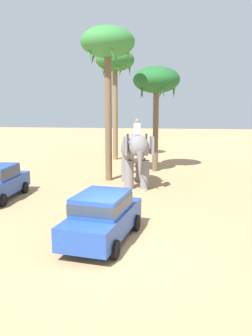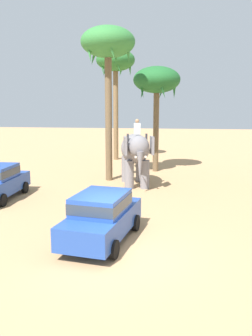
{
  "view_description": "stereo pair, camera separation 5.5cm",
  "coord_description": "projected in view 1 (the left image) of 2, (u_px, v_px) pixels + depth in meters",
  "views": [
    {
      "loc": [
        1.67,
        -10.25,
        4.62
      ],
      "look_at": [
        -0.67,
        6.28,
        1.6
      ],
      "focal_mm": 37.21,
      "sensor_mm": 36.0,
      "label": 1
    },
    {
      "loc": [
        1.72,
        -10.25,
        4.62
      ],
      "look_at": [
        -0.67,
        6.28,
        1.6
      ],
      "focal_mm": 37.21,
      "sensor_mm": 36.0,
      "label": 2
    }
  ],
  "objects": [
    {
      "name": "ground_plane",
      "position": [
        119.0,
        253.0,
        11.04
      ],
      "size": [
        120.0,
        120.0,
        0.0
      ],
      "primitive_type": "plane",
      "color": "tan"
    },
    {
      "name": "palm_tree_behind_elephant",
      "position": [
        156.0,
        82.0,
        23.68
      ],
      "size": [
        3.2,
        3.2,
        7.23
      ],
      "color": "brown",
      "rests_on": "ground"
    },
    {
      "name": "palm_tree_far_back",
      "position": [
        115.0,
        64.0,
        28.66
      ],
      "size": [
        3.2,
        3.2,
        9.19
      ],
      "color": "brown",
      "rests_on": "ground"
    },
    {
      "name": "elephant_with_mahout",
      "position": [
        135.0,
        152.0,
        19.91
      ],
      "size": [
        2.37,
        4.01,
        3.88
      ],
      "color": "slate",
      "rests_on": "ground"
    },
    {
      "name": "car_sedan_foreground",
      "position": [
        102.0,
        215.0,
        11.85
      ],
      "size": [
        2.32,
        4.31,
        1.7
      ],
      "color": "#23479E",
      "rests_on": "ground"
    },
    {
      "name": "palm_tree_near_hut",
      "position": [
        108.0,
        47.0,
        20.4
      ],
      "size": [
        3.2,
        3.2,
        9.17
      ],
      "color": "brown",
      "rests_on": "ground"
    }
  ]
}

